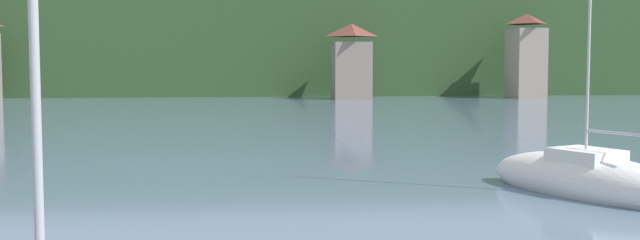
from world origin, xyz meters
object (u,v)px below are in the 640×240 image
shore_building_westcentral (351,63)px  mooring_buoy_near (618,165)px  sailboat_mid_1 (585,180)px  shore_building_central (526,57)px

shore_building_westcentral → mooring_buoy_near: 56.72m
shore_building_westcentral → sailboat_mid_1: size_ratio=0.73×
shore_building_central → sailboat_mid_1: size_ratio=0.83×
shore_building_westcentral → shore_building_central: size_ratio=0.87×
shore_building_central → sailboat_mid_1: 67.40m
shore_building_central → mooring_buoy_near: (-17.10, -56.70, -4.78)m
shore_building_westcentral → sailboat_mid_1: bearing=-91.0°
shore_building_westcentral → mooring_buoy_near: shore_building_westcentral is taller
shore_building_central → mooring_buoy_near: bearing=-106.8°
shore_building_westcentral → sailboat_mid_1: sailboat_mid_1 is taller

